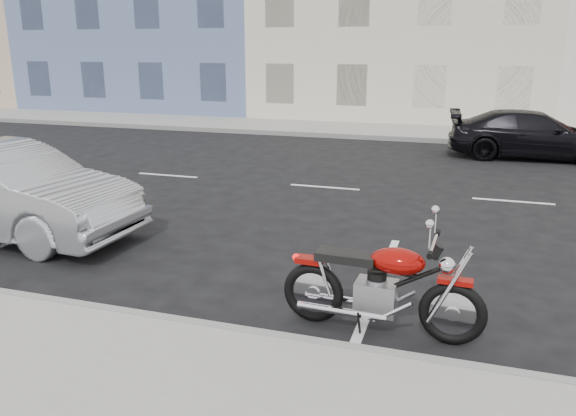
% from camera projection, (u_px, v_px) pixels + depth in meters
% --- Properties ---
extents(ground, '(120.00, 120.00, 0.00)m').
position_uv_depth(ground, '(414.00, 194.00, 12.14)').
color(ground, black).
rests_on(ground, ground).
extents(sidewalk_far, '(80.00, 3.40, 0.15)m').
position_uv_depth(sidewalk_far, '(304.00, 127.00, 21.54)').
color(sidewalk_far, gray).
rests_on(sidewalk_far, ground).
extents(curb_far, '(80.00, 0.12, 0.16)m').
position_uv_depth(curb_far, '(291.00, 134.00, 19.98)').
color(curb_far, gray).
rests_on(curb_far, ground).
extents(motorcycle, '(2.26, 0.75, 1.13)m').
position_uv_depth(motorcycle, '(457.00, 300.00, 5.88)').
color(motorcycle, black).
rests_on(motorcycle, ground).
extents(sedan_silver, '(4.74, 1.88, 1.53)m').
position_uv_depth(sedan_silver, '(4.00, 191.00, 9.28)').
color(sedan_silver, '#929499').
rests_on(sedan_silver, ground).
extents(car_far, '(4.70, 2.11, 1.34)m').
position_uv_depth(car_far, '(532.00, 135.00, 15.88)').
color(car_far, black).
rests_on(car_far, ground).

